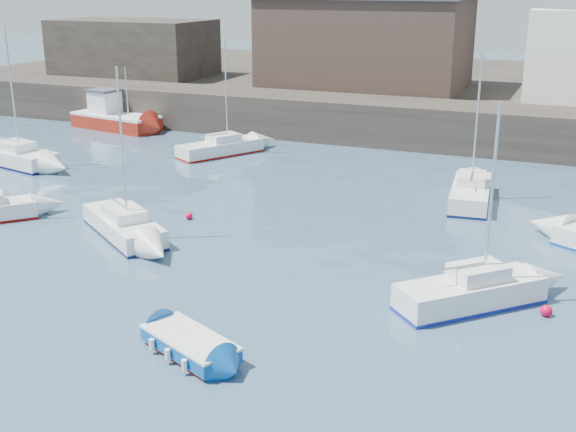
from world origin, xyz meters
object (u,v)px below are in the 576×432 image
at_px(fishing_boat, 114,117).
at_px(sailboat_b, 124,225).
at_px(sailboat_h, 221,147).
at_px(buoy_far, 189,219).
at_px(sailboat_e, 14,156).
at_px(sailboat_f, 471,192).
at_px(sailboat_c, 471,292).
at_px(blue_dinghy, 190,345).
at_px(buoy_mid, 546,316).

height_order(fishing_boat, sailboat_b, sailboat_b).
bearing_deg(sailboat_h, buoy_far, -68.74).
xyz_separation_m(sailboat_e, sailboat_f, (28.21, 2.89, -0.02)).
xyz_separation_m(sailboat_c, buoy_far, (-14.43, 4.78, -0.56)).
xyz_separation_m(sailboat_b, sailboat_e, (-14.33, 8.59, 0.06)).
bearing_deg(sailboat_c, blue_dinghy, -136.89).
bearing_deg(sailboat_e, buoy_far, -18.60).
height_order(fishing_boat, buoy_far, fishing_boat).
bearing_deg(fishing_boat, sailboat_c, -35.48).
bearing_deg(sailboat_h, sailboat_b, -77.87).
distance_m(blue_dinghy, sailboat_c, 10.32).
bearing_deg(blue_dinghy, fishing_boat, 129.07).
height_order(sailboat_e, buoy_mid, sailboat_e).
bearing_deg(fishing_boat, sailboat_e, -84.59).
distance_m(blue_dinghy, sailboat_f, 20.79).
bearing_deg(sailboat_b, sailboat_f, 39.59).
bearing_deg(sailboat_h, sailboat_e, -145.14).
bearing_deg(blue_dinghy, sailboat_f, 74.86).
bearing_deg(buoy_mid, sailboat_e, 163.20).
relative_size(sailboat_b, sailboat_h, 1.01).
bearing_deg(sailboat_f, sailboat_c, -80.82).
height_order(sailboat_c, sailboat_f, sailboat_f).
distance_m(sailboat_b, sailboat_e, 16.70).
bearing_deg(blue_dinghy, sailboat_c, 43.11).
distance_m(sailboat_c, sailboat_h, 26.29).
bearing_deg(sailboat_f, buoy_far, -146.26).
distance_m(buoy_mid, buoy_far, 17.64).
height_order(sailboat_c, buoy_far, sailboat_c).
relative_size(sailboat_e, sailboat_h, 1.12).
relative_size(blue_dinghy, buoy_mid, 8.99).
distance_m(sailboat_b, sailboat_h, 16.52).
relative_size(sailboat_c, sailboat_h, 0.96).
bearing_deg(sailboat_c, sailboat_e, 161.53).
distance_m(fishing_boat, buoy_mid, 40.70).
relative_size(fishing_boat, sailboat_b, 1.00).
bearing_deg(sailboat_e, sailboat_h, 34.86).
distance_m(blue_dinghy, sailboat_e, 28.53).
xyz_separation_m(blue_dinghy, buoy_far, (-6.90, 11.83, -0.37)).
xyz_separation_m(blue_dinghy, fishing_boat, (-23.94, 29.49, 0.58)).
bearing_deg(sailboat_f, buoy_mid, -69.87).
relative_size(sailboat_e, sailboat_f, 1.11).
relative_size(sailboat_b, buoy_far, 21.76).
xyz_separation_m(sailboat_f, buoy_far, (-12.33, -8.23, -0.55)).
xyz_separation_m(fishing_boat, sailboat_h, (12.02, -4.75, -0.45)).
distance_m(fishing_boat, sailboat_b, 26.02).
xyz_separation_m(blue_dinghy, sailboat_e, (-22.78, 17.18, 0.19)).
relative_size(sailboat_b, sailboat_e, 0.90).
bearing_deg(sailboat_h, sailboat_c, -42.28).
relative_size(sailboat_b, sailboat_c, 1.05).
xyz_separation_m(fishing_boat, sailboat_c, (31.48, -22.44, -0.39)).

